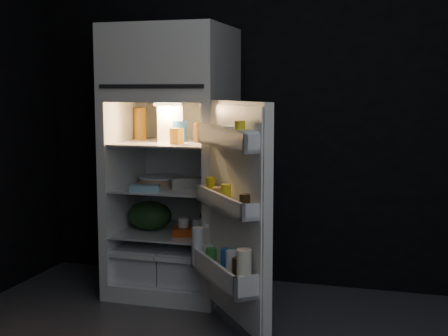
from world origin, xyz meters
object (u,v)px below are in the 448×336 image
(refrigerator, at_px, (173,152))
(yogurt_tray, at_px, (192,231))
(fridge_door, at_px, (234,215))
(milk_jug, at_px, (170,123))
(egg_carton, at_px, (192,183))

(refrigerator, relative_size, yogurt_tray, 6.90)
(fridge_door, xyz_separation_m, milk_jug, (-0.63, 0.67, 0.45))
(milk_jug, height_order, egg_carton, milk_jug)
(refrigerator, xyz_separation_m, milk_jug, (-0.02, -0.01, 0.19))
(milk_jug, relative_size, egg_carton, 0.92)
(fridge_door, bearing_deg, refrigerator, 132.20)
(fridge_door, bearing_deg, milk_jug, 133.51)
(egg_carton, xyz_separation_m, yogurt_tray, (0.02, -0.06, -0.31))
(refrigerator, distance_m, milk_jug, 0.19)
(refrigerator, relative_size, milk_jug, 7.42)
(fridge_door, distance_m, yogurt_tray, 0.73)
(milk_jug, height_order, yogurt_tray, milk_jug)
(refrigerator, bearing_deg, milk_jug, -162.40)
(milk_jug, bearing_deg, refrigerator, -5.78)
(refrigerator, bearing_deg, yogurt_tray, -37.71)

